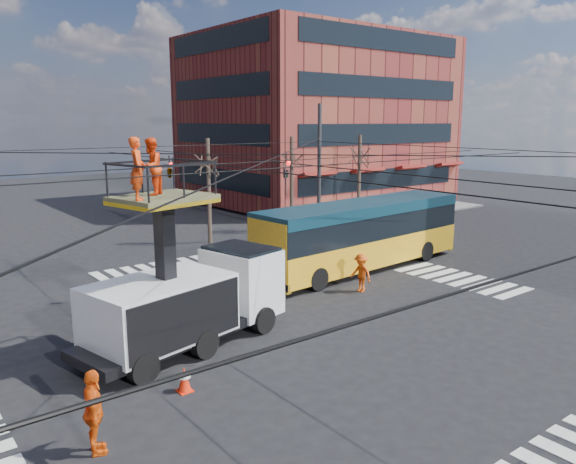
# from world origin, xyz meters

# --- Properties ---
(ground) EXTENTS (120.00, 120.00, 0.00)m
(ground) POSITION_xyz_m (0.00, 0.00, 0.00)
(ground) COLOR black
(ground) RESTS_ON ground
(sidewalk_ne) EXTENTS (18.00, 18.00, 0.12)m
(sidewalk_ne) POSITION_xyz_m (21.00, 21.00, 0.06)
(sidewalk_ne) COLOR slate
(sidewalk_ne) RESTS_ON ground
(crosswalks) EXTENTS (22.40, 22.40, 0.02)m
(crosswalks) POSITION_xyz_m (0.00, 0.00, 0.01)
(crosswalks) COLOR silver
(crosswalks) RESTS_ON ground
(building_ne) EXTENTS (20.06, 16.06, 14.00)m
(building_ne) POSITION_xyz_m (21.98, 23.98, 7.00)
(building_ne) COLOR maroon
(building_ne) RESTS_ON ground
(overhead_network) EXTENTS (24.24, 24.24, 8.00)m
(overhead_network) POSITION_xyz_m (-0.07, 0.40, 4.29)
(overhead_network) COLOR #2D2D30
(overhead_network) RESTS_ON ground
(tree_a) EXTENTS (2.00, 2.00, 6.00)m
(tree_a) POSITION_xyz_m (5.00, 13.50, 4.63)
(tree_a) COLOR #382B21
(tree_a) RESTS_ON ground
(tree_b) EXTENTS (2.00, 2.00, 6.00)m
(tree_b) POSITION_xyz_m (11.00, 13.50, 4.63)
(tree_b) COLOR #382B21
(tree_b) RESTS_ON ground
(tree_c) EXTENTS (2.00, 2.00, 6.00)m
(tree_c) POSITION_xyz_m (17.00, 13.50, 4.63)
(tree_c) COLOR #382B21
(tree_c) RESTS_ON ground
(utility_truck) EXTENTS (7.33, 3.86, 6.55)m
(utility_truck) POSITION_xyz_m (-3.11, 0.75, 2.11)
(utility_truck) COLOR black
(utility_truck) RESTS_ON ground
(city_bus) EXTENTS (11.97, 3.43, 3.20)m
(city_bus) POSITION_xyz_m (7.85, 4.06, 1.72)
(city_bus) COLOR yellow
(city_bus) RESTS_ON ground
(traffic_cone) EXTENTS (0.36, 0.36, 0.67)m
(traffic_cone) POSITION_xyz_m (-4.72, -2.01, 0.33)
(traffic_cone) COLOR #FF270A
(traffic_cone) RESTS_ON ground
(worker_ground) EXTENTS (0.71, 1.18, 1.88)m
(worker_ground) POSITION_xyz_m (-7.51, -3.36, 0.94)
(worker_ground) COLOR #ED570E
(worker_ground) RESTS_ON ground
(flagger) EXTENTS (0.63, 1.05, 1.60)m
(flagger) POSITION_xyz_m (5.15, 1.40, 0.80)
(flagger) COLOR #DD4A0D
(flagger) RESTS_ON ground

